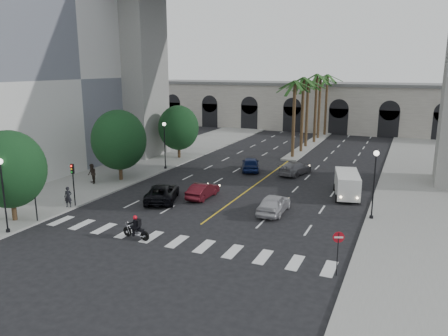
% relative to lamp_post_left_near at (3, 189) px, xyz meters
% --- Properties ---
extents(ground, '(140.00, 140.00, 0.00)m').
position_rel_lamp_post_left_near_xyz_m(ground, '(11.40, 5.00, -3.22)').
color(ground, black).
rests_on(ground, ground).
extents(sidewalk_left, '(8.00, 100.00, 0.15)m').
position_rel_lamp_post_left_near_xyz_m(sidewalk_left, '(-3.60, 20.00, -3.15)').
color(sidewalk_left, gray).
rests_on(sidewalk_left, ground).
extents(sidewalk_right, '(8.00, 100.00, 0.15)m').
position_rel_lamp_post_left_near_xyz_m(sidewalk_right, '(26.40, 20.00, -3.15)').
color(sidewalk_right, gray).
rests_on(sidewalk_right, ground).
extents(median, '(2.00, 24.00, 0.20)m').
position_rel_lamp_post_left_near_xyz_m(median, '(11.40, 43.00, -3.12)').
color(median, gray).
rests_on(median, ground).
extents(building_left, '(16.50, 32.50, 20.60)m').
position_rel_lamp_post_left_near_xyz_m(building_left, '(-15.60, 17.00, 7.09)').
color(building_left, silver).
rests_on(building_left, ground).
extents(pier_building, '(71.00, 10.50, 8.50)m').
position_rel_lamp_post_left_near_xyz_m(pier_building, '(11.40, 60.00, 1.04)').
color(pier_building, beige).
rests_on(pier_building, ground).
extents(palm_a, '(3.20, 3.20, 10.30)m').
position_rel_lamp_post_left_near_xyz_m(palm_a, '(11.40, 33.00, 5.88)').
color(palm_a, '#47331E').
rests_on(palm_a, ground).
extents(palm_b, '(3.20, 3.20, 10.60)m').
position_rel_lamp_post_left_near_xyz_m(palm_b, '(11.50, 37.00, 6.15)').
color(palm_b, '#47331E').
rests_on(palm_b, ground).
extents(palm_c, '(3.20, 3.20, 10.10)m').
position_rel_lamp_post_left_near_xyz_m(palm_c, '(11.20, 41.00, 5.69)').
color(palm_c, '#47331E').
rests_on(palm_c, ground).
extents(palm_d, '(3.20, 3.20, 10.90)m').
position_rel_lamp_post_left_near_xyz_m(palm_d, '(11.55, 45.00, 6.43)').
color(palm_d, '#47331E').
rests_on(palm_d, ground).
extents(palm_e, '(3.20, 3.20, 10.40)m').
position_rel_lamp_post_left_near_xyz_m(palm_e, '(11.30, 49.00, 5.97)').
color(palm_e, '#47331E').
rests_on(palm_e, ground).
extents(palm_f, '(3.20, 3.20, 10.70)m').
position_rel_lamp_post_left_near_xyz_m(palm_f, '(11.60, 53.00, 6.24)').
color(palm_f, '#47331E').
rests_on(palm_f, ground).
extents(street_tree_near, '(5.20, 5.20, 6.89)m').
position_rel_lamp_post_left_near_xyz_m(street_tree_near, '(-1.60, 2.00, 0.80)').
color(street_tree_near, '#382616').
rests_on(street_tree_near, ground).
extents(street_tree_mid, '(5.44, 5.44, 7.21)m').
position_rel_lamp_post_left_near_xyz_m(street_tree_mid, '(-1.60, 15.00, 0.99)').
color(street_tree_mid, '#382616').
rests_on(street_tree_mid, ground).
extents(street_tree_far, '(5.04, 5.04, 6.68)m').
position_rel_lamp_post_left_near_xyz_m(street_tree_far, '(-1.60, 27.00, 0.68)').
color(street_tree_far, '#382616').
rests_on(street_tree_far, ground).
extents(lamp_post_left_near, '(0.40, 0.40, 5.35)m').
position_rel_lamp_post_left_near_xyz_m(lamp_post_left_near, '(0.00, 0.00, 0.00)').
color(lamp_post_left_near, black).
rests_on(lamp_post_left_near, ground).
extents(lamp_post_left_far, '(0.40, 0.40, 5.35)m').
position_rel_lamp_post_left_near_xyz_m(lamp_post_left_far, '(0.00, 21.00, 0.00)').
color(lamp_post_left_far, black).
rests_on(lamp_post_left_far, ground).
extents(lamp_post_right, '(0.40, 0.40, 5.35)m').
position_rel_lamp_post_left_near_xyz_m(lamp_post_right, '(22.80, 13.00, 0.00)').
color(lamp_post_right, black).
rests_on(lamp_post_right, ground).
extents(traffic_signal_near, '(0.25, 0.18, 3.65)m').
position_rel_lamp_post_left_near_xyz_m(traffic_signal_near, '(0.10, 2.50, -0.71)').
color(traffic_signal_near, black).
rests_on(traffic_signal_near, ground).
extents(traffic_signal_far, '(0.25, 0.18, 3.65)m').
position_rel_lamp_post_left_near_xyz_m(traffic_signal_far, '(0.10, 6.50, -0.71)').
color(traffic_signal_far, black).
rests_on(traffic_signal_far, ground).
extents(motorcycle_rider, '(2.25, 0.64, 1.63)m').
position_rel_lamp_post_left_near_xyz_m(motorcycle_rider, '(8.65, 2.88, -2.49)').
color(motorcycle_rider, black).
rests_on(motorcycle_rider, ground).
extents(car_a, '(1.87, 4.55, 1.55)m').
position_rel_lamp_post_left_near_xyz_m(car_a, '(15.55, 11.61, -2.45)').
color(car_a, '#B9B8BD').
rests_on(car_a, ground).
extents(car_b, '(1.46, 4.09, 1.34)m').
position_rel_lamp_post_left_near_xyz_m(car_b, '(8.59, 13.05, -2.55)').
color(car_b, '#4B0F17').
rests_on(car_b, ground).
extents(car_c, '(4.14, 5.73, 1.45)m').
position_rel_lamp_post_left_near_xyz_m(car_c, '(5.76, 10.89, -2.50)').
color(car_c, black).
rests_on(car_c, ground).
extents(car_d, '(3.07, 5.14, 1.40)m').
position_rel_lamp_post_left_near_xyz_m(car_d, '(13.86, 24.68, -2.52)').
color(car_d, slate).
rests_on(car_d, ground).
extents(car_e, '(3.31, 4.90, 1.55)m').
position_rel_lamp_post_left_near_xyz_m(car_e, '(8.92, 24.38, -2.45)').
color(car_e, '#111E4F').
rests_on(car_e, ground).
extents(cargo_van, '(2.95, 5.41, 2.18)m').
position_rel_lamp_post_left_near_xyz_m(cargo_van, '(20.19, 18.38, -2.01)').
color(cargo_van, white).
rests_on(cargo_van, ground).
extents(pedestrian_a, '(0.73, 0.61, 1.69)m').
position_rel_lamp_post_left_near_xyz_m(pedestrian_a, '(-0.10, 5.99, -2.23)').
color(pedestrian_a, black).
rests_on(pedestrian_a, sidewalk_left).
extents(pedestrian_b, '(1.20, 1.15, 1.95)m').
position_rel_lamp_post_left_near_xyz_m(pedestrian_b, '(-3.22, 12.61, -2.10)').
color(pedestrian_b, black).
rests_on(pedestrian_b, sidewalk_left).
extents(do_not_enter_sign, '(0.60, 0.26, 2.59)m').
position_rel_lamp_post_left_near_xyz_m(do_not_enter_sign, '(21.90, 2.82, -1.34)').
color(do_not_enter_sign, black).
rests_on(do_not_enter_sign, ground).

